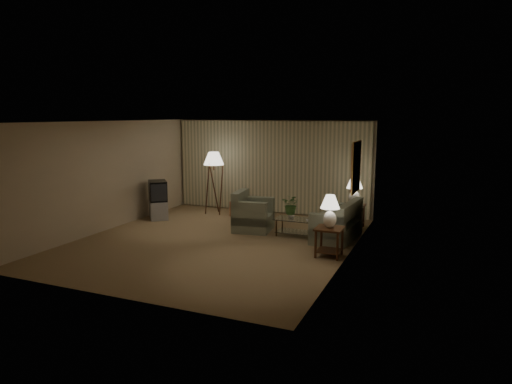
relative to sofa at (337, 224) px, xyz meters
The scene contains 16 objects.
ground 2.81m from the sofa, 153.79° to the right, with size 7.00×7.00×0.00m, color #927A51.
room_shell 2.86m from the sofa, behind, with size 6.04×7.02×2.72m.
sofa is the anchor object (origin of this frame).
armchair 2.10m from the sofa, behind, with size 1.14×1.10×0.78m.
side_table_near 1.36m from the sofa, 83.66° to the right, with size 0.54×0.54×0.60m.
side_table_far 1.26m from the sofa, 83.16° to the left, with size 0.55×0.46×0.60m.
table_lamp_near 1.50m from the sofa, 83.66° to the right, with size 0.39×0.39×0.67m.
table_lamp_far 1.42m from the sofa, 83.16° to the left, with size 0.41×0.41×0.70m.
coffee_table 0.93m from the sofa, behind, with size 1.04×0.57×0.41m.
tv_cabinet 5.06m from the sofa, behind, with size 0.83×0.86×0.50m, color #9E9EA0.
crt_tv 5.07m from the sofa, behind, with size 0.77×0.79×0.56m, color black.
floor_lamp 4.17m from the sofa, 160.95° to the left, with size 0.58×0.58×1.80m.
ottoman 3.43m from the sofa, 155.68° to the left, with size 0.58×0.58×0.39m, color #B05F3B.
vase 1.09m from the sofa, behind, with size 0.16×0.16×0.17m, color white.
flowers 1.17m from the sofa, behind, with size 0.43×0.37×0.47m, color #417232.
book 0.71m from the sofa, 163.44° to the right, with size 0.15×0.21×0.02m, color olive.
Camera 1 is at (4.73, -8.95, 2.86)m, focal length 32.00 mm.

